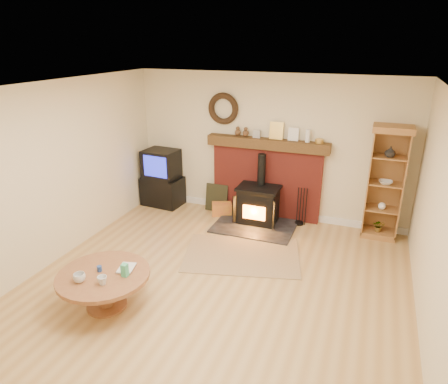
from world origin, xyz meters
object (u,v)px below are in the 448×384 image
at_px(coffee_table, 104,280).
at_px(curio_cabinet, 385,183).
at_px(wood_stove, 258,206).
at_px(tv_unit, 162,179).

bearing_deg(coffee_table, curio_cabinet, 46.43).
bearing_deg(curio_cabinet, wood_stove, -172.13).
distance_m(wood_stove, coffee_table, 3.17).
relative_size(tv_unit, curio_cabinet, 0.59).
height_order(wood_stove, curio_cabinet, curio_cabinet).
height_order(wood_stove, coffee_table, wood_stove).
distance_m(curio_cabinet, coffee_table, 4.55).
bearing_deg(tv_unit, wood_stove, -5.57).
height_order(tv_unit, coffee_table, tv_unit).
bearing_deg(curio_cabinet, coffee_table, -133.57).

